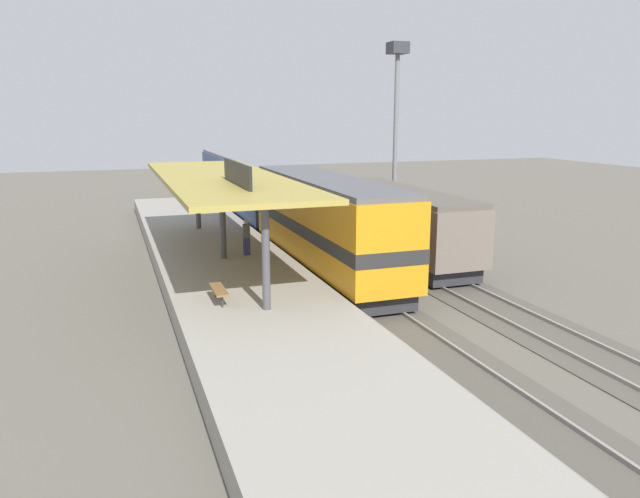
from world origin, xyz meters
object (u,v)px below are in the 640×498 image
passenger_carriage_single (243,185)px  platform_bench (219,290)px  person_waiting (246,235)px  light_mast (397,98)px  locomotive (325,224)px  freight_car (401,223)px

passenger_carriage_single → platform_bench: bearing=-104.3°
platform_bench → person_waiting: bearing=69.7°
platform_bench → light_mast: bearing=45.9°
platform_bench → locomotive: 8.23m
passenger_carriage_single → light_mast: size_ratio=1.71×
platform_bench → locomotive: bearing=42.7°
platform_bench → light_mast: size_ratio=0.15×
locomotive → passenger_carriage_single: 18.00m
platform_bench → person_waiting: (2.54, 6.88, 0.51)m
platform_bench → freight_car: 12.63m
locomotive → light_mast: 13.14m
passenger_carriage_single → freight_car: bearing=-74.6°
light_mast → passenger_carriage_single: bearing=130.0°
light_mast → platform_bench: bearing=-134.1°
passenger_carriage_single → person_waiting: size_ratio=11.70×
freight_car → person_waiting: size_ratio=7.02×
passenger_carriage_single → locomotive: bearing=-90.0°
locomotive → passenger_carriage_single: size_ratio=0.72×
passenger_carriage_single → light_mast: light_mast is taller
platform_bench → light_mast: 21.05m
light_mast → person_waiting: (-11.26, -7.37, -6.54)m
locomotive → freight_car: locomotive is taller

